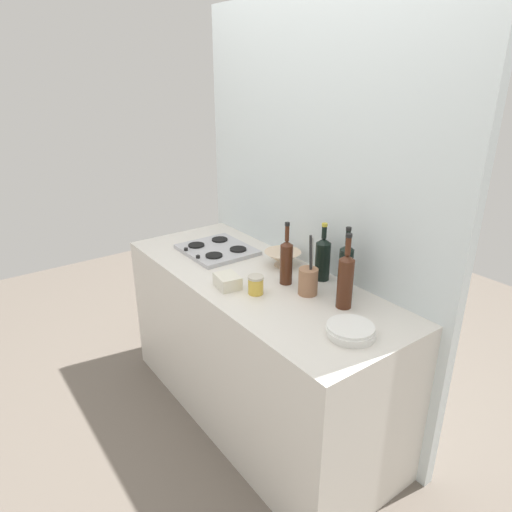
% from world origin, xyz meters
% --- Properties ---
extents(ground_plane, '(6.00, 6.00, 0.00)m').
position_xyz_m(ground_plane, '(0.00, 0.00, 0.00)').
color(ground_plane, '#6B6056').
rests_on(ground_plane, ground).
extents(counter_block, '(1.80, 0.70, 0.90)m').
position_xyz_m(counter_block, '(0.00, 0.00, 0.45)').
color(counter_block, silver).
rests_on(counter_block, ground).
extents(backsplash_panel, '(1.90, 0.06, 2.31)m').
position_xyz_m(backsplash_panel, '(0.00, 0.38, 1.15)').
color(backsplash_panel, silver).
rests_on(backsplash_panel, ground).
extents(stovetop_hob, '(0.42, 0.38, 0.04)m').
position_xyz_m(stovetop_hob, '(-0.44, 0.02, 0.91)').
color(stovetop_hob, '#B2B2B7').
rests_on(stovetop_hob, counter_block).
extents(plate_stack, '(0.21, 0.21, 0.05)m').
position_xyz_m(plate_stack, '(0.71, -0.03, 0.92)').
color(plate_stack, white).
rests_on(plate_stack, counter_block).
extents(wine_bottle_leftmost, '(0.08, 0.08, 0.31)m').
position_xyz_m(wine_bottle_leftmost, '(0.23, 0.26, 1.02)').
color(wine_bottle_leftmost, black).
rests_on(wine_bottle_leftmost, counter_block).
extents(wine_bottle_mid_left, '(0.06, 0.06, 0.33)m').
position_xyz_m(wine_bottle_mid_left, '(0.16, 0.08, 1.03)').
color(wine_bottle_mid_left, '#472314').
rests_on(wine_bottle_mid_left, counter_block).
extents(wine_bottle_mid_right, '(0.07, 0.07, 0.36)m').
position_xyz_m(wine_bottle_mid_right, '(0.52, 0.13, 1.04)').
color(wine_bottle_mid_right, '#472314').
rests_on(wine_bottle_mid_right, counter_block).
extents(wine_bottle_rightmost, '(0.07, 0.07, 0.35)m').
position_xyz_m(wine_bottle_rightmost, '(0.42, 0.23, 1.04)').
color(wine_bottle_rightmost, black).
rests_on(wine_bottle_rightmost, counter_block).
extents(mixing_bowl, '(0.21, 0.21, 0.09)m').
position_xyz_m(mixing_bowl, '(-0.03, 0.21, 0.95)').
color(mixing_bowl, beige).
rests_on(mixing_bowl, counter_block).
extents(butter_dish, '(0.15, 0.13, 0.07)m').
position_xyz_m(butter_dish, '(0.02, -0.19, 0.93)').
color(butter_dish, silver).
rests_on(butter_dish, counter_block).
extents(utensil_crock, '(0.10, 0.10, 0.31)m').
position_xyz_m(utensil_crock, '(0.32, 0.09, 0.97)').
color(utensil_crock, '#996B4C').
rests_on(utensil_crock, counter_block).
extents(condiment_jar_front, '(0.08, 0.08, 0.09)m').
position_xyz_m(condiment_jar_front, '(0.16, -0.12, 0.95)').
color(condiment_jar_front, gold).
rests_on(condiment_jar_front, counter_block).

